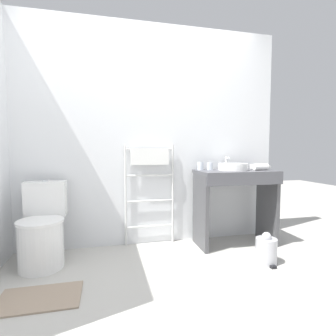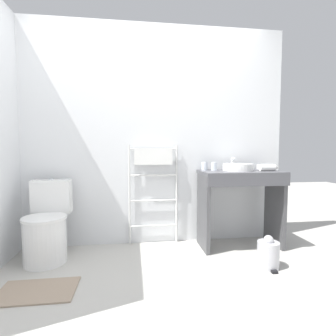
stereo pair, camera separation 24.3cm
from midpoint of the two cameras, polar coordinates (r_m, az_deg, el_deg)
name	(u,v)px [view 1 (the left image)]	position (r m, az deg, el deg)	size (l,w,h in m)	color
ground_plane	(179,307)	(1.98, -1.60, -28.07)	(12.00, 12.00, 0.00)	#B2AFA8
wall_back	(148,135)	(2.98, -6.83, 7.06)	(3.02, 0.12, 2.42)	silver
toilet	(42,233)	(2.74, -28.12, -12.39)	(0.39, 0.52, 0.76)	white
towel_radiator	(150,172)	(2.88, -6.41, -0.95)	(0.55, 0.06, 1.10)	silver
vanity_counter	(236,195)	(2.95, 12.26, -5.81)	(0.85, 0.47, 0.83)	#4C4C51
sink_basin	(233,167)	(2.95, 11.66, 0.31)	(0.32, 0.32, 0.08)	white
faucet	(227,161)	(3.09, 10.46, 1.45)	(0.02, 0.10, 0.14)	silver
cup_near_wall	(200,166)	(2.92, 4.73, 0.43)	(0.07, 0.07, 0.09)	silver
cup_near_edge	(210,166)	(2.91, 6.76, 0.37)	(0.06, 0.06, 0.09)	silver
hair_dryer	(261,167)	(3.03, 17.47, 0.24)	(0.22, 0.16, 0.07)	white
trash_bin	(266,250)	(2.65, 18.08, -16.65)	(0.19, 0.22, 0.29)	#B7B7BC
bath_mat	(40,298)	(2.30, -29.20, -23.58)	(0.56, 0.36, 0.01)	gray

